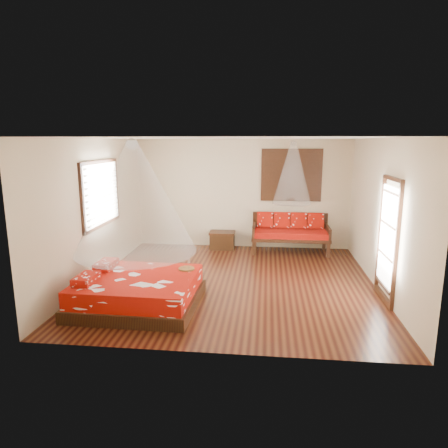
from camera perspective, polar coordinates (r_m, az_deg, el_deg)
The scene contains 10 objects.
room at distance 7.66m, azimuth 1.36°, elevation 1.66°, with size 5.54×5.54×2.84m.
bed at distance 7.02m, azimuth -12.25°, elevation -9.34°, with size 2.03×1.85×0.63m.
daybed at distance 10.17m, azimuth 9.44°, elevation -1.01°, with size 1.90×0.85×0.97m.
storage_chest at distance 10.34m, azimuth -0.25°, elevation -2.30°, with size 0.66×0.49×0.45m.
shutter_panel at distance 10.29m, azimuth 9.60°, elevation 6.91°, with size 1.52×0.06×1.32m.
window_left at distance 8.48m, azimuth -17.13°, elevation 4.17°, with size 0.10×1.74×1.34m.
glazed_door at distance 7.42m, azimuth 22.34°, elevation -2.20°, with size 0.08×1.02×2.16m.
wine_tray at distance 7.17m, azimuth -5.39°, elevation -6.02°, with size 0.29×0.29×0.23m.
mosquito_net_main at distance 6.61m, azimuth -12.72°, elevation 3.69°, with size 1.99×1.99×1.80m, color white.
mosquito_net_daybed at distance 9.81m, azimuth 9.77°, elevation 7.26°, with size 0.93×0.93×1.50m, color white.
Camera 1 is at (0.64, -7.52, 2.75)m, focal length 32.00 mm.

